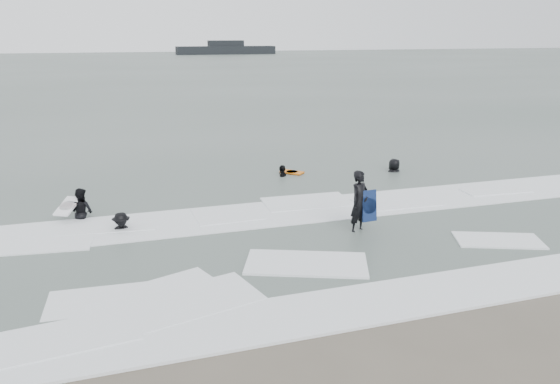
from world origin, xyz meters
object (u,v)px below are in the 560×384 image
object	(u,v)px
surfer_breaker	(122,232)
vessel_horizon	(226,49)
surfer_right_far	(394,173)
surfer_centre	(358,232)
surfer_wading	(83,219)
surfer_right_near	(282,177)

from	to	relation	value
surfer_breaker	vessel_horizon	xyz separation A→B (m)	(30.39, 131.77, 1.33)
surfer_right_far	vessel_horizon	world-z (taller)	vessel_horizon
surfer_centre	surfer_wading	bearing A→B (deg)	128.03
vessel_horizon	surfer_centre	bearing A→B (deg)	-99.95
surfer_right_near	surfer_right_far	size ratio (longest dim) A/B	0.94
surfer_right_near	vessel_horizon	world-z (taller)	vessel_horizon
surfer_centre	surfer_breaker	size ratio (longest dim) A/B	1.32
surfer_centre	surfer_right_near	distance (m)	7.00
surfer_wading	surfer_right_near	world-z (taller)	surfer_right_near
surfer_right_near	surfer_wading	bearing A→B (deg)	-40.40
surfer_centre	surfer_right_far	xyz separation A→B (m)	(4.60, 6.26, 0.00)
surfer_breaker	surfer_right_near	bearing A→B (deg)	27.27
surfer_right_near	surfer_right_far	distance (m)	4.90
surfer_centre	surfer_right_near	world-z (taller)	surfer_centre
surfer_centre	surfer_wading	size ratio (longest dim) A/B	1.22
surfer_breaker	vessel_horizon	size ratio (longest dim) A/B	0.06
surfer_right_far	vessel_horizon	size ratio (longest dim) A/B	0.07
surfer_wading	vessel_horizon	xyz separation A→B (m)	(31.58, 130.16, 1.33)
surfer_breaker	surfer_right_far	bearing A→B (deg)	10.86
surfer_breaker	surfer_right_far	size ratio (longest dim) A/B	0.84
surfer_centre	surfer_wading	distance (m)	8.92
surfer_wading	surfer_breaker	xyz separation A→B (m)	(1.19, -1.61, 0.00)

